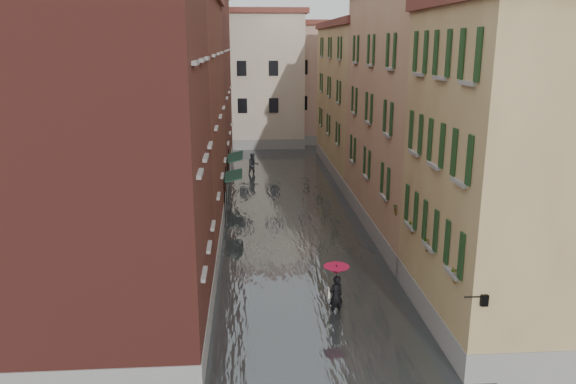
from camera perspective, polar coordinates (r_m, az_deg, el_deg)
name	(u,v)px	position (r m, az deg, el deg)	size (l,w,h in m)	color
ground	(313,305)	(23.26, 2.53, -11.44)	(120.00, 120.00, 0.00)	#59595B
floodwater	(289,211)	(35.30, 0.13, -1.92)	(10.00, 60.00, 0.20)	#464C4D
building_left_near	(113,161)	(19.61, -17.33, 3.00)	(6.00, 8.00, 13.00)	maroon
building_left_mid	(162,123)	(30.31, -12.70, 6.84)	(6.00, 14.00, 12.50)	brown
building_left_far	(189,87)	(45.04, -9.99, 10.47)	(6.00, 16.00, 14.00)	maroon
building_right_near	(517,176)	(21.45, 22.28, 1.49)	(6.00, 8.00, 11.50)	#9A794F
building_right_mid	(424,116)	(31.40, 13.65, 7.51)	(6.00, 14.00, 13.00)	tan
building_right_far	(366,102)	(45.92, 7.96, 9.06)	(6.00, 16.00, 11.50)	#9A794F
building_end_cream	(242,81)	(58.82, -4.66, 11.14)	(12.00, 9.00, 13.00)	beige
building_end_pink	(327,84)	(61.44, 3.94, 10.85)	(10.00, 9.00, 12.00)	tan
awning_near	(233,177)	(34.16, -5.66, 1.54)	(1.09, 2.70, 2.80)	#142D22
awning_far	(235,158)	(39.79, -5.45, 3.47)	(1.09, 3.24, 2.80)	#142D22
wall_lantern	(483,300)	(17.77, 19.21, -10.28)	(0.71, 0.22, 0.35)	black
window_planters	(424,228)	(22.00, 13.63, -3.55)	(0.59, 8.15, 0.84)	brown
pedestrian_main	(336,285)	(21.99, 4.90, -9.39)	(1.03, 1.03, 2.06)	black
pedestrian_far	(253,165)	(44.55, -3.57, 2.73)	(0.92, 0.71, 1.88)	black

